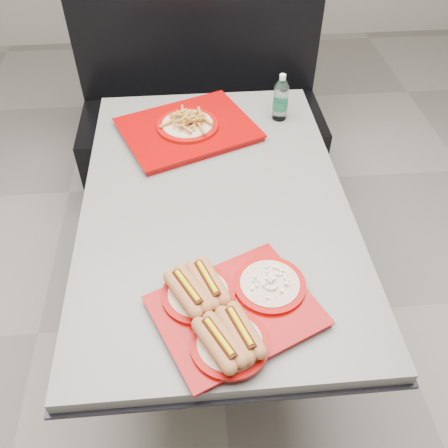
{
  "coord_description": "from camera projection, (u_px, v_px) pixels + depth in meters",
  "views": [
    {
      "loc": [
        -0.07,
        -1.21,
        1.83
      ],
      "look_at": [
        0.01,
        -0.21,
        0.83
      ],
      "focal_mm": 38.0,
      "sensor_mm": 36.0,
      "label": 1
    }
  ],
  "objects": [
    {
      "name": "booth_bench",
      "position": [
        201.0,
        114.0,
        2.64
      ],
      "size": [
        1.3,
        0.57,
        1.35
      ],
      "color": "black",
      "rests_on": "ground"
    },
    {
      "name": "tray_near",
      "position": [
        230.0,
        309.0,
        1.26
      ],
      "size": [
        0.51,
        0.47,
        0.09
      ],
      "rotation": [
        0.0,
        0.0,
        0.42
      ],
      "color": "#930404",
      "rests_on": "diner_table"
    },
    {
      "name": "water_bottle",
      "position": [
        281.0,
        100.0,
        1.92
      ],
      "size": [
        0.06,
        0.06,
        0.2
      ],
      "rotation": [
        0.0,
        0.0,
        -0.38
      ],
      "color": "silver",
      "rests_on": "diner_table"
    },
    {
      "name": "tray_far",
      "position": [
        188.0,
        127.0,
        1.88
      ],
      "size": [
        0.61,
        0.55,
        0.1
      ],
      "rotation": [
        0.0,
        0.0,
        0.38
      ],
      "color": "#930404",
      "rests_on": "diner_table"
    },
    {
      "name": "ground",
      "position": [
        217.0,
        320.0,
        2.16
      ],
      "size": [
        6.0,
        6.0,
        0.0
      ],
      "primitive_type": "plane",
      "color": "gray",
      "rests_on": "ground"
    },
    {
      "name": "diner_table",
      "position": [
        215.0,
        231.0,
        1.74
      ],
      "size": [
        0.92,
        1.42,
        0.75
      ],
      "color": "black",
      "rests_on": "ground"
    }
  ]
}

